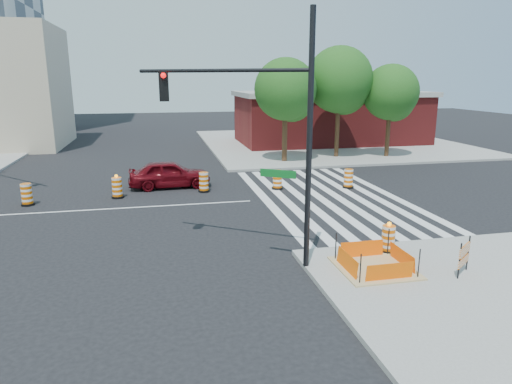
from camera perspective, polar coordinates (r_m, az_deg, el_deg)
ground at (r=21.70m, az=-19.18°, el=-2.09°), size 120.00×120.00×0.00m
sidewalk_ne at (r=42.01m, az=9.14°, el=6.12°), size 22.00×22.00×0.15m
crosswalk_east at (r=23.02m, az=8.93°, el=-0.55°), size 6.75×13.50×0.01m
lane_centerline at (r=21.70m, az=-19.18°, el=-2.08°), size 14.00×0.12×0.01m
excavation_pit at (r=14.39m, az=14.60°, el=-8.99°), size 2.20×2.20×0.90m
brick_storefront at (r=41.77m, az=9.26°, el=9.17°), size 16.50×8.50×4.60m
red_coupe at (r=24.97m, az=-10.75°, el=2.23°), size 4.37×1.87×1.47m
signal_pole_se at (r=13.66m, az=0.31°, el=9.29°), size 4.80×3.24×7.50m
pit_drum at (r=15.68m, az=16.19°, el=-5.74°), size 0.53×0.53×1.05m
barricade at (r=14.69m, az=24.58°, el=-7.18°), size 0.75×0.59×1.08m
tree_north_c at (r=31.43m, az=3.75°, el=12.25°), size 4.18×4.18×7.11m
tree_north_d at (r=33.79m, az=10.41°, el=13.19°), size 4.70×4.70×7.98m
tree_north_e at (r=34.77m, az=16.50°, el=11.49°), size 3.97×3.97×6.75m
median_drum_2 at (r=23.60m, az=-26.73°, el=-0.37°), size 0.60×0.60×1.02m
median_drum_3 at (r=23.40m, az=-16.97°, el=0.46°), size 0.60×0.60×1.18m
median_drum_4 at (r=23.75m, az=-6.54°, el=1.15°), size 0.60×0.60×1.02m
median_drum_5 at (r=24.18m, az=2.69°, el=1.46°), size 0.60×0.60×1.02m
median_drum_6 at (r=24.93m, az=11.48°, el=1.58°), size 0.60×0.60×1.02m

